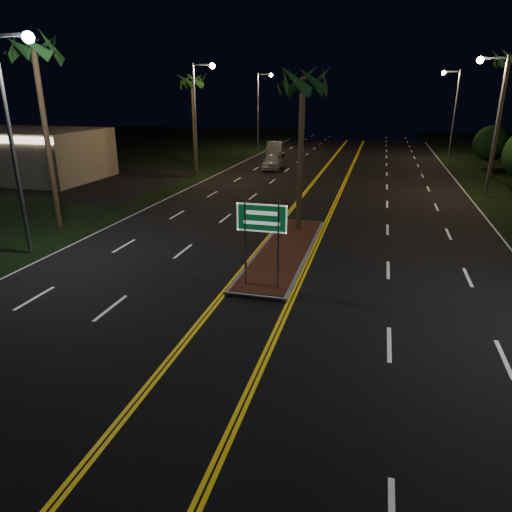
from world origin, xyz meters
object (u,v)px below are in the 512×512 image
(shrub_far, at_px, (492,143))
(car_near, at_px, (273,160))
(palm_left_far, at_px, (192,81))
(palm_right_far, at_px, (509,60))
(streetlight_right_mid, at_px, (493,111))
(car_far, at_px, (275,147))
(streetlight_left_near, at_px, (16,122))
(streetlight_left_far, at_px, (261,103))
(highway_sign, at_px, (262,226))
(palm_left_near, at_px, (34,50))
(streetlight_left_mid, at_px, (199,108))
(median_island, at_px, (285,251))
(palm_median, at_px, (303,82))
(streetlight_right_far, at_px, (452,104))
(commercial_building, at_px, (11,154))

(shrub_far, bearing_deg, car_near, -163.73)
(palm_left_far, xyz_separation_m, shrub_far, (26.60, 8.00, -5.41))
(palm_right_far, height_order, shrub_far, palm_right_far)
(streetlight_right_mid, distance_m, car_far, 26.15)
(streetlight_left_near, bearing_deg, streetlight_right_mid, 40.30)
(streetlight_left_far, bearing_deg, car_far, -57.23)
(highway_sign, height_order, palm_left_near, palm_left_near)
(car_near, bearing_deg, palm_right_far, -4.97)
(highway_sign, distance_m, streetlight_left_mid, 23.93)
(median_island, height_order, palm_left_near, palm_left_near)
(palm_median, bearing_deg, streetlight_right_far, 71.38)
(palm_median, height_order, car_far, palm_median)
(streetlight_left_far, xyz_separation_m, car_near, (4.69, -13.76, -4.82))
(commercial_building, xyz_separation_m, streetlight_left_near, (15.39, -15.99, 3.65))
(shrub_far, bearing_deg, highway_sign, -112.57)
(streetlight_right_far, xyz_separation_m, palm_left_far, (-23.41, -14.00, 2.09))
(highway_sign, relative_size, palm_right_far, 0.31)
(streetlight_left_near, height_order, palm_median, streetlight_left_near)
(highway_sign, xyz_separation_m, shrub_far, (13.80, 33.20, -0.07))
(streetlight_left_near, xyz_separation_m, shrub_far, (24.41, 32.00, -3.32))
(palm_left_near, height_order, shrub_far, palm_left_near)
(streetlight_right_mid, bearing_deg, streetlight_left_far, 133.97)
(streetlight_right_mid, relative_size, palm_right_far, 0.87)
(car_near, bearing_deg, streetlight_left_mid, -131.13)
(streetlight_left_mid, height_order, car_near, streetlight_left_mid)
(palm_median, relative_size, palm_right_far, 0.81)
(streetlight_right_mid, bearing_deg, streetlight_left_near, -139.70)
(streetlight_left_mid, bearing_deg, palm_right_far, 14.37)
(palm_left_near, bearing_deg, streetlight_right_far, 55.79)
(streetlight_right_far, relative_size, shrub_far, 2.27)
(streetlight_left_mid, relative_size, streetlight_left_far, 1.00)
(commercial_building, bearing_deg, car_near, 27.05)
(streetlight_left_far, xyz_separation_m, palm_left_near, (-1.89, -36.00, 3.02))
(streetlight_left_far, bearing_deg, palm_right_far, -30.88)
(streetlight_left_far, relative_size, car_near, 1.80)
(highway_sign, height_order, streetlight_right_far, streetlight_right_far)
(median_island, bearing_deg, palm_median, 90.00)
(streetlight_left_mid, height_order, car_far, streetlight_left_mid)
(median_island, bearing_deg, palm_right_far, 60.90)
(streetlight_left_near, height_order, palm_left_near, palm_left_near)
(median_island, relative_size, shrub_far, 2.59)
(commercial_building, bearing_deg, shrub_far, 21.91)
(palm_median, bearing_deg, car_near, 106.70)
(streetlight_left_mid, height_order, palm_right_far, palm_right_far)
(car_far, bearing_deg, palm_right_far, -34.15)
(streetlight_left_far, bearing_deg, commercial_building, -122.65)
(streetlight_left_mid, height_order, streetlight_right_far, same)
(palm_median, bearing_deg, car_far, 105.12)
(streetlight_left_mid, relative_size, car_near, 1.80)
(streetlight_left_near, distance_m, streetlight_left_far, 40.00)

